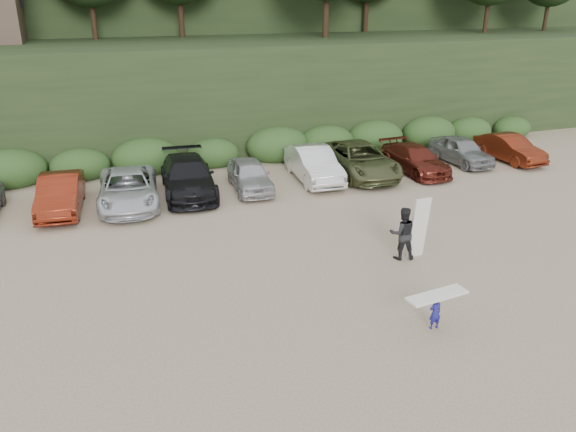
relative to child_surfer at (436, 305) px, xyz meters
name	(u,v)px	position (x,y,z in m)	size (l,w,h in m)	color
ground	(281,294)	(-3.41, 3.24, -0.73)	(120.00, 120.00, 0.00)	tan
parked_cars	(171,182)	(-5.25, 13.25, 0.02)	(39.84, 6.35, 1.64)	#B9B9BF
child_surfer	(436,305)	(0.00, 0.00, 0.00)	(1.84, 0.70, 1.08)	navy
adult_surfer	(404,233)	(1.44, 4.21, 0.24)	(1.41, 0.94, 2.25)	black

